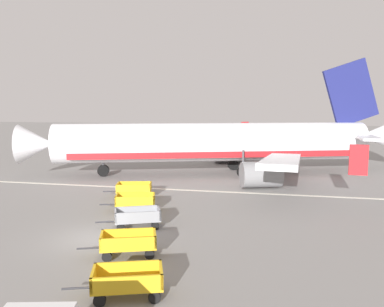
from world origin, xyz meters
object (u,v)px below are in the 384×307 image
(airplane, at_px, (223,143))
(baggage_cart_nearest, at_px, (127,281))
(baggage_cart_second_in_row, at_px, (128,243))
(baggage_cart_third_in_row, at_px, (137,217))
(baggage_cart_fourth_in_row, at_px, (135,202))
(baggage_cart_far_end, at_px, (134,189))

(airplane, bearing_deg, baggage_cart_nearest, -90.23)
(baggage_cart_second_in_row, relative_size, baggage_cart_third_in_row, 1.01)
(airplane, height_order, baggage_cart_second_in_row, airplane)
(airplane, bearing_deg, baggage_cart_third_in_row, -97.92)
(airplane, height_order, baggage_cart_fourth_in_row, airplane)
(airplane, distance_m, baggage_cart_second_in_row, 22.02)
(airplane, xyz_separation_m, baggage_cart_far_end, (-5.18, -10.99, -2.45))
(airplane, bearing_deg, baggage_cart_fourth_in_row, -104.76)
(baggage_cart_third_in_row, bearing_deg, baggage_cart_fourth_in_row, 111.67)
(baggage_cart_third_in_row, xyz_separation_m, baggage_cart_fourth_in_row, (-1.33, 3.36, 0.00))
(baggage_cart_nearest, xyz_separation_m, baggage_cart_third_in_row, (-2.38, 7.71, 0.00))
(baggage_cart_fourth_in_row, bearing_deg, airplane, 75.24)
(baggage_cart_nearest, bearing_deg, airplane, 89.77)
(baggage_cart_nearest, bearing_deg, baggage_cart_second_in_row, 110.44)
(baggage_cart_fourth_in_row, height_order, baggage_cart_far_end, same)
(baggage_cart_second_in_row, bearing_deg, baggage_cart_far_end, 108.82)
(baggage_cart_nearest, distance_m, baggage_cart_third_in_row, 8.07)
(baggage_cart_nearest, height_order, baggage_cart_far_end, same)
(baggage_cart_fourth_in_row, bearing_deg, baggage_cart_nearest, -71.46)
(baggage_cart_third_in_row, distance_m, baggage_cart_fourth_in_row, 3.61)
(baggage_cart_third_in_row, bearing_deg, baggage_cart_far_end, 111.54)
(baggage_cart_far_end, bearing_deg, baggage_cart_third_in_row, -68.46)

